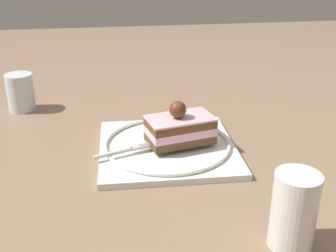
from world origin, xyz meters
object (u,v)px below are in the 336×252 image
object	(u,v)px
cake_slice	(180,128)
dessert_plate	(168,146)
fork	(127,150)
drink_glass_far	(21,94)
drink_glass_near	(293,215)

from	to	relation	value
cake_slice	dessert_plate	bearing A→B (deg)	173.56
cake_slice	fork	xyz separation A→B (m)	(-0.09, -0.02, -0.02)
dessert_plate	drink_glass_far	bearing A→B (deg)	139.43
cake_slice	fork	bearing A→B (deg)	-165.55
dessert_plate	cake_slice	xyz separation A→B (m)	(0.02, -0.00, 0.04)
fork	drink_glass_near	xyz separation A→B (m)	(0.18, -0.24, 0.02)
fork	dessert_plate	bearing A→B (deg)	19.82
cake_slice	drink_glass_near	world-z (taller)	drink_glass_near
fork	drink_glass_far	size ratio (longest dim) A/B	1.32
fork	drink_glass_far	world-z (taller)	drink_glass_far
cake_slice	drink_glass_near	size ratio (longest dim) A/B	1.28
fork	drink_glass_far	bearing A→B (deg)	128.05
drink_glass_near	fork	bearing A→B (deg)	126.90
cake_slice	drink_glass_near	bearing A→B (deg)	-71.79
drink_glass_near	drink_glass_far	world-z (taller)	drink_glass_near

